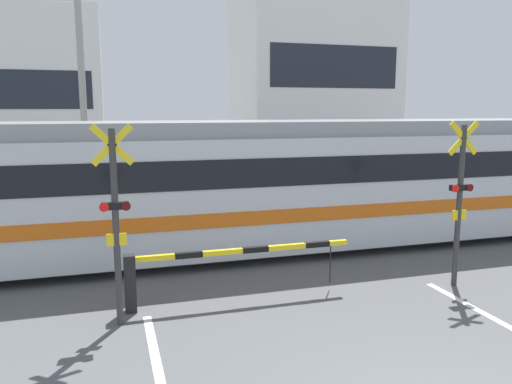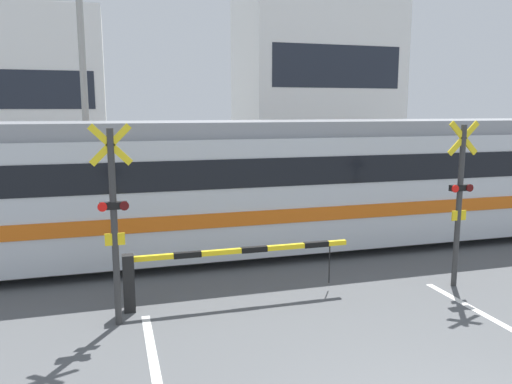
{
  "view_description": "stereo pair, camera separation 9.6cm",
  "coord_description": "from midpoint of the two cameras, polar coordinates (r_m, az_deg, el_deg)",
  "views": [
    {
      "loc": [
        -3.4,
        -3.59,
        3.57
      ],
      "look_at": [
        0.0,
        7.74,
        1.6
      ],
      "focal_mm": 35.0,
      "sensor_mm": 36.0,
      "label": 1
    },
    {
      "loc": [
        -3.31,
        -3.62,
        3.57
      ],
      "look_at": [
        0.0,
        7.74,
        1.6
      ],
      "focal_mm": 35.0,
      "sensor_mm": 36.0,
      "label": 2
    }
  ],
  "objects": [
    {
      "name": "rail_track_near",
      "position": [
        12.17,
        0.03,
        -7.4
      ],
      "size": [
        50.0,
        0.1,
        0.08
      ],
      "color": "gray",
      "rests_on": "ground_plane"
    },
    {
      "name": "rail_track_far",
      "position": [
        13.5,
        -1.73,
        -5.71
      ],
      "size": [
        50.0,
        0.1,
        0.08
      ],
      "color": "gray",
      "rests_on": "ground_plane"
    },
    {
      "name": "commuter_train",
      "position": [
        13.11,
        7.1,
        1.43
      ],
      "size": [
        21.21,
        2.94,
        3.28
      ],
      "color": "silver",
      "rests_on": "ground_plane"
    },
    {
      "name": "crossing_barrier_near",
      "position": [
        9.27,
        -7.06,
        -8.26
      ],
      "size": [
        4.3,
        0.2,
        1.04
      ],
      "color": "black",
      "rests_on": "ground_plane"
    },
    {
      "name": "crossing_barrier_far",
      "position": [
        16.17,
        2.58,
        -0.57
      ],
      "size": [
        4.3,
        0.2,
        1.04
      ],
      "color": "black",
      "rests_on": "ground_plane"
    },
    {
      "name": "crossing_signal_left",
      "position": [
        8.4,
        -16.08,
        -2.73
      ],
      "size": [
        0.68,
        0.15,
        3.35
      ],
      "color": "#333333",
      "rests_on": "ground_plane"
    },
    {
      "name": "crossing_signal_right",
      "position": [
        10.72,
        22.02,
        -0.47
      ],
      "size": [
        0.68,
        0.15,
        3.35
      ],
      "color": "#333333",
      "rests_on": "ground_plane"
    },
    {
      "name": "pedestrian",
      "position": [
        17.53,
        -8.06,
        0.66
      ],
      "size": [
        0.38,
        0.22,
        1.61
      ],
      "color": "#23232D",
      "rests_on": "ground_plane"
    },
    {
      "name": "building_left_of_street",
      "position": [
        25.68,
        -22.87,
        9.62
      ],
      "size": [
        5.01,
        5.63,
        7.95
      ],
      "color": "white",
      "rests_on": "ground_plane"
    },
    {
      "name": "building_right_of_street",
      "position": [
        27.77,
        6.36,
        12.56
      ],
      "size": [
        7.96,
        5.63,
        10.22
      ],
      "color": "white",
      "rests_on": "ground_plane"
    },
    {
      "name": "utility_pole_streetside",
      "position": [
        17.55,
        -19.34,
        10.45
      ],
      "size": [
        0.22,
        0.22,
        8.07
      ],
      "color": "gray",
      "rests_on": "ground_plane"
    }
  ]
}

